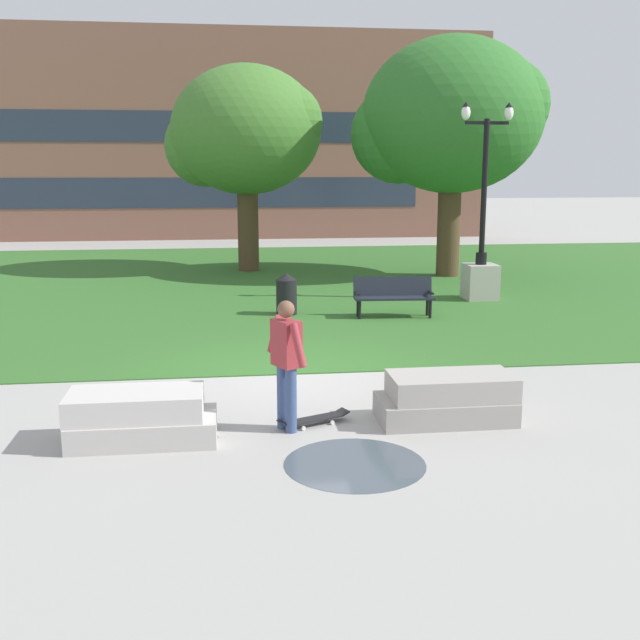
{
  "coord_description": "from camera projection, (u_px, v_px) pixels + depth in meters",
  "views": [
    {
      "loc": [
        -0.93,
        -11.86,
        3.35
      ],
      "look_at": [
        0.4,
        -1.4,
        1.2
      ],
      "focal_mm": 42.0,
      "sensor_mm": 36.0,
      "label": 1
    }
  ],
  "objects": [
    {
      "name": "concrete_block_center",
      "position": [
        140.0,
        417.0,
        9.29
      ],
      "size": [
        1.81,
        0.9,
        0.64
      ],
      "color": "#BCB7B2",
      "rests_on": "ground"
    },
    {
      "name": "grass_lawn",
      "position": [
        258.0,
        283.0,
        22.03
      ],
      "size": [
        40.0,
        20.0,
        0.02
      ],
      "primitive_type": "cube",
      "color": "#336628",
      "rests_on": "ground"
    },
    {
      "name": "ground_plane",
      "position": [
        285.0,
        375.0,
        12.31
      ],
      "size": [
        140.0,
        140.0,
        0.0
      ],
      "primitive_type": "plane",
      "color": "#A3A09B"
    },
    {
      "name": "park_bench_near_right",
      "position": [
        393.0,
        294.0,
        16.97
      ],
      "size": [
        1.83,
        0.64,
        0.9
      ],
      "color": "#1E232D",
      "rests_on": "grass_lawn"
    },
    {
      "name": "person_skateboarder",
      "position": [
        286.0,
        358.0,
        9.55
      ],
      "size": [
        0.47,
        1.01,
        1.71
      ],
      "color": "#384C7A",
      "rests_on": "ground"
    },
    {
      "name": "skateboard",
      "position": [
        314.0,
        419.0,
        9.91
      ],
      "size": [
        1.02,
        0.59,
        0.14
      ],
      "color": "black",
      "rests_on": "ground"
    },
    {
      "name": "trash_bin",
      "position": [
        287.0,
        294.0,
        17.24
      ],
      "size": [
        0.49,
        0.49,
        0.96
      ],
      "color": "black",
      "rests_on": "grass_lawn"
    },
    {
      "name": "tree_far_right",
      "position": [
        244.0,
        132.0,
        23.88
      ],
      "size": [
        5.04,
        4.8,
        6.55
      ],
      "color": "#4C3823",
      "rests_on": "grass_lawn"
    },
    {
      "name": "tree_far_left",
      "position": [
        450.0,
        118.0,
        22.6
      ],
      "size": [
        5.75,
        5.47,
        7.21
      ],
      "color": "#4C3823",
      "rests_on": "grass_lawn"
    },
    {
      "name": "building_facade_distant",
      "position": [
        190.0,
        135.0,
        34.86
      ],
      "size": [
        28.55,
        1.03,
        9.67
      ],
      "color": "brown",
      "rests_on": "ground"
    },
    {
      "name": "puddle",
      "position": [
        355.0,
        464.0,
        8.62
      ],
      "size": [
        1.65,
        1.65,
        0.01
      ],
      "primitive_type": "cylinder",
      "color": "#47515B",
      "rests_on": "ground"
    },
    {
      "name": "concrete_block_left",
      "position": [
        448.0,
        399.0,
        10.04
      ],
      "size": [
        1.81,
        0.9,
        0.64
      ],
      "color": "#9E9991",
      "rests_on": "ground"
    },
    {
      "name": "lamp_post_right",
      "position": [
        481.0,
        260.0,
        19.15
      ],
      "size": [
        1.32,
        0.8,
        4.92
      ],
      "color": "#ADA89E",
      "rests_on": "grass_lawn"
    }
  ]
}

